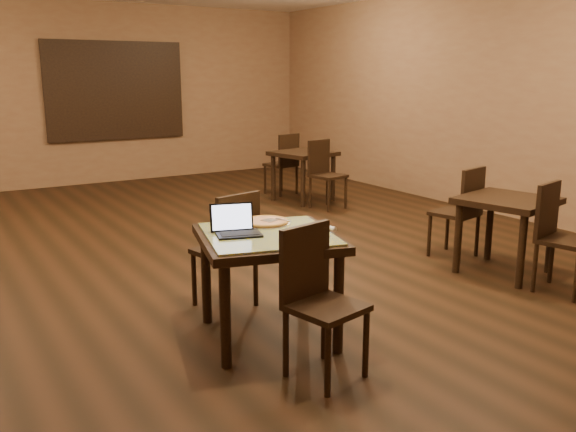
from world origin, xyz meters
TOP-DOWN VIEW (x-y plane):
  - ground at (0.00, 0.00)m, footprint 10.00×10.00m
  - wall_back at (0.00, 5.00)m, footprint 8.00×0.02m
  - wall_right at (4.00, 0.00)m, footprint 0.02×10.00m
  - mural at (0.50, 4.96)m, footprint 2.34×0.05m
  - tiled_table at (-0.56, -2.00)m, footprint 1.13×1.13m
  - chair_main_near at (-0.57, -2.62)m, footprint 0.48×0.48m
  - chair_main_far at (-0.54, -1.38)m, footprint 0.49×0.49m
  - laptop at (-0.76, -1.90)m, footprint 0.35×0.31m
  - plate at (-0.34, -2.18)m, footprint 0.27×0.27m
  - pizza_slice at (-0.34, -2.18)m, footprint 0.29×0.29m
  - pizza_pan at (-0.44, -1.76)m, footprint 0.35×0.35m
  - pizza_whole at (-0.44, -1.76)m, footprint 0.33×0.33m
  - spatula at (-0.42, -1.78)m, footprint 0.16×0.25m
  - napkin_roll at (-0.16, -2.14)m, footprint 0.06×0.16m
  - other_table_a at (2.28, 1.88)m, footprint 0.92×0.92m
  - other_table_a_chair_near at (2.26, 1.33)m, footprint 0.48×0.48m
  - other_table_a_chair_far at (2.30, 2.43)m, footprint 0.48×0.48m
  - other_table_c at (2.04, -1.92)m, footprint 0.92×0.92m
  - other_table_c_chair_near at (2.02, -2.47)m, footprint 0.48×0.48m
  - other_table_c_chair_far at (2.05, -1.38)m, footprint 0.48×0.48m

SIDE VIEW (x-z plane):
  - ground at x=0.00m, z-range 0.00..0.00m
  - other_table_c_chair_near at x=2.02m, z-range 0.06..0.99m
  - other_table_c_chair_far at x=2.05m, z-range 0.06..0.99m
  - chair_main_near at x=-0.57m, z-range 0.06..1.00m
  - other_table_a_chair_near at x=2.26m, z-range 0.06..1.00m
  - other_table_a_chair_far at x=2.30m, z-range 0.06..1.00m
  - chair_main_far at x=-0.54m, z-range 0.06..1.00m
  - other_table_c at x=2.04m, z-range 0.24..0.96m
  - other_table_a at x=2.28m, z-range 0.24..0.97m
  - tiled_table at x=-0.56m, z-range 0.28..1.04m
  - pizza_pan at x=-0.44m, z-range 0.76..0.77m
  - plate at x=-0.34m, z-range 0.76..0.78m
  - napkin_roll at x=-0.16m, z-range 0.76..0.80m
  - pizza_whole at x=-0.44m, z-range 0.77..0.79m
  - pizza_slice at x=-0.34m, z-range 0.77..0.80m
  - spatula at x=-0.42m, z-range 0.79..0.79m
  - laptop at x=-0.76m, z-range 0.71..0.92m
  - wall_back at x=0.00m, z-range 0.00..3.00m
  - wall_right at x=4.00m, z-range 0.00..3.00m
  - mural at x=0.50m, z-range 0.73..2.37m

